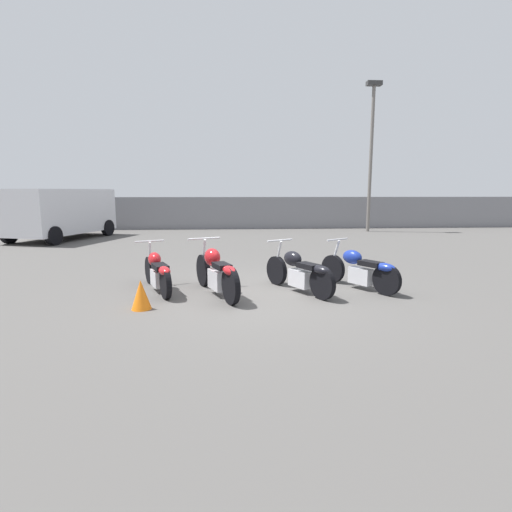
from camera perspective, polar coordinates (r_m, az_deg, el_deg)
name	(u,v)px	position (r m, az deg, el deg)	size (l,w,h in m)	color
ground_plane	(259,295)	(7.65, 0.37, -5.64)	(60.00, 60.00, 0.00)	#514F4C
fence_back	(239,213)	(20.97, -2.52, 6.15)	(40.00, 0.04, 1.66)	gray
light_pole_left	(371,144)	(20.52, 16.16, 15.11)	(0.70, 0.35, 7.03)	slate
motorcycle_slot_0	(158,272)	(8.13, -13.87, -2.24)	(0.94, 1.88, 0.94)	black
motorcycle_slot_1	(217,272)	(7.65, -5.66, -2.31)	(1.01, 2.08, 1.03)	black
motorcycle_slot_2	(299,272)	(7.86, 6.23, -2.25)	(1.11, 1.83, 0.98)	black
motorcycle_slot_3	(360,270)	(8.35, 14.67, -1.88)	(1.14, 1.73, 0.97)	black
parked_van	(61,211)	(18.24, -26.09, 5.74)	(3.37, 4.95, 2.05)	silver
traffic_cone_near	(141,295)	(6.99, -16.10, -5.32)	(0.34, 0.34, 0.50)	orange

